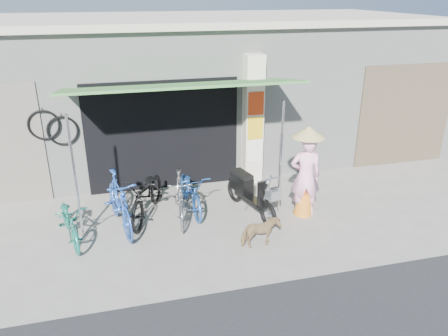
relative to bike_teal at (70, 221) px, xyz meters
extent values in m
plane|color=gray|center=(3.18, -0.66, -0.41)|extent=(80.00, 80.00, 0.00)
cube|color=#A4A9A1|center=(3.18, 4.44, 1.34)|extent=(12.00, 5.00, 3.50)
cube|color=beige|center=(3.18, 4.44, 3.17)|extent=(12.30, 5.30, 0.16)
cube|color=black|center=(1.98, 1.92, 0.84)|extent=(3.40, 0.06, 2.50)
cube|color=black|center=(1.98, 1.93, 0.14)|extent=(3.06, 0.04, 1.10)
torus|color=black|center=(-0.12, 1.88, 1.14)|extent=(0.65, 0.05, 0.65)
cylinder|color=silver|center=(-0.12, 1.90, 1.46)|extent=(0.02, 0.02, 0.12)
torus|color=black|center=(-0.47, 1.88, 1.29)|extent=(0.65, 0.05, 0.65)
cylinder|color=silver|center=(-0.47, 1.90, 1.61)|extent=(0.02, 0.02, 0.12)
cube|color=beige|center=(4.03, 1.79, 1.09)|extent=(0.42, 0.42, 3.00)
cube|color=red|center=(4.03, 1.57, 1.54)|extent=(0.36, 0.02, 0.52)
cube|color=gold|center=(4.03, 1.57, 0.97)|extent=(0.36, 0.02, 0.52)
cube|color=white|center=(4.03, 1.57, 0.41)|extent=(0.36, 0.02, 0.50)
cube|color=#376E31|center=(2.28, 0.99, 2.14)|extent=(4.60, 1.88, 0.35)
cylinder|color=silver|center=(0.18, 0.09, 0.77)|extent=(0.05, 0.05, 2.36)
cylinder|color=silver|center=(4.08, 0.09, 0.77)|extent=(0.05, 0.05, 2.36)
cube|color=brown|center=(8.18, 1.93, 0.89)|extent=(2.60, 0.06, 2.60)
imported|color=#186F5D|center=(0.00, 0.00, 0.00)|extent=(0.90, 1.64, 0.82)
imported|color=#234AA0|center=(0.90, 0.24, 0.14)|extent=(0.86, 1.90, 1.10)
imported|color=black|center=(1.45, 0.56, 0.08)|extent=(1.30, 1.99, 0.99)
imported|color=#98989C|center=(2.07, 0.29, 0.08)|extent=(0.64, 1.67, 0.98)
imported|color=#204D95|center=(2.35, 0.64, 0.03)|extent=(0.69, 1.71, 0.88)
imported|color=#A27655|center=(3.28, -1.08, -0.12)|extent=(0.72, 0.38, 0.58)
torus|color=black|center=(3.67, -0.42, -0.15)|extent=(0.22, 0.52, 0.51)
torus|color=black|center=(3.33, 0.79, -0.15)|extent=(0.22, 0.52, 0.51)
cube|color=black|center=(3.50, 0.18, -0.08)|extent=(0.45, 0.95, 0.10)
cube|color=black|center=(3.41, 0.51, 0.14)|extent=(0.38, 0.58, 0.33)
cube|color=black|center=(3.41, 0.51, 0.34)|extent=(0.37, 0.58, 0.09)
cube|color=black|center=(3.61, -0.24, 0.19)|extent=(0.23, 0.15, 0.54)
cylinder|color=silver|center=(3.66, -0.40, 0.58)|extent=(0.50, 0.16, 0.03)
cube|color=silver|center=(3.70, -0.56, 0.35)|extent=(0.29, 0.25, 0.19)
imported|color=#FFABCB|center=(4.54, -0.12, 0.44)|extent=(0.69, 0.52, 1.70)
cone|color=orange|center=(4.54, -0.12, -0.18)|extent=(0.38, 0.38, 0.46)
cone|color=tan|center=(4.54, -0.12, 1.36)|extent=(0.64, 0.64, 0.22)
camera|label=1|loc=(0.98, -7.44, 3.88)|focal=35.00mm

